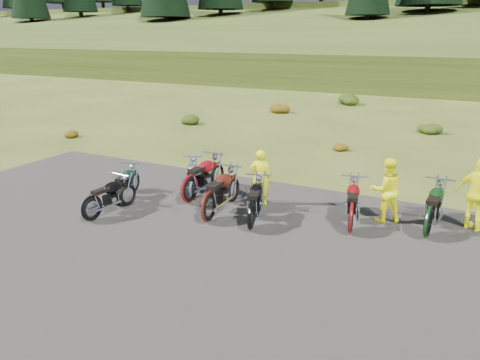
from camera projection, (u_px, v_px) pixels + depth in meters
The scene contains 21 objects.
ground at pixel (248, 234), 11.32m from camera, with size 300.00×300.00×0.00m, color #3B4918.
gravel_pad at pixel (205, 269), 9.63m from camera, with size 20.00×12.00×0.04m, color black.
hill_slope at pixel (441, 74), 53.67m from camera, with size 300.00×46.00×3.00m, color #2D3D14, non-canonical shape.
hill_plateau at pixel (466, 54), 104.49m from camera, with size 300.00×90.00×9.17m, color #2D3D14.
shrub_0 at pixel (73, 133), 21.58m from camera, with size 0.77×0.77×0.45m, color #60380C.
shrub_1 at pixel (189, 118), 24.78m from camera, with size 1.03×1.03×0.61m, color #1E370D.
shrub_2 at pixel (278, 107), 27.98m from camera, with size 1.30×1.30×0.77m, color #60380C.
shrub_3 at pixel (350, 98), 31.17m from camera, with size 1.56×1.56×0.92m, color #1E370D.
shrub_4 at pixel (339, 145), 19.22m from camera, with size 0.77×0.77×0.45m, color #60380C.
shrub_5 at pixel (429, 127), 22.42m from camera, with size 1.03×1.03×0.61m, color #1E370D.
motorcycle_0 at pixel (93, 221), 12.05m from camera, with size 1.90×0.63×1.00m, color black, non-canonical shape.
motorcycle_1 at pixel (190, 203), 13.33m from camera, with size 2.29×0.76×1.20m, color #9B0B13, non-canonical shape.
motorcycle_2 at pixel (119, 206), 13.09m from camera, with size 1.85×0.62×0.97m, color black, non-canonical shape.
motorcycle_3 at pixel (192, 200), 13.62m from camera, with size 1.95×0.65×1.02m, color silver, non-canonical shape.
motorcycle_4 at pixel (209, 222), 11.99m from camera, with size 2.28×0.76×1.20m, color #54170E, non-canonical shape.
motorcycle_5 at pixel (251, 230), 11.50m from camera, with size 2.10×0.70×1.10m, color black, non-canonical shape.
motorcycle_6 at pixel (350, 233), 11.32m from camera, with size 2.13×0.71×1.12m, color maroon, non-canonical shape.
motorcycle_7 at pixel (426, 238), 11.06m from camera, with size 2.21×0.74×1.16m, color black, non-canonical shape.
person_middle at pixel (260, 178), 12.95m from camera, with size 0.58×0.38×1.58m, color #EDED0C.
person_right_a at pixel (386, 191), 11.79m from camera, with size 0.81×0.63×1.66m, color #EDED0C.
person_right_b at pixel (478, 195), 11.24m from camera, with size 1.06×0.44×1.81m, color #EDED0C.
Camera 1 is at (4.59, -9.33, 4.66)m, focal length 35.00 mm.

